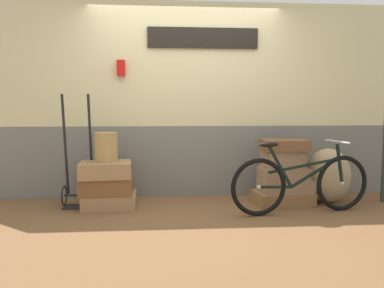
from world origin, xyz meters
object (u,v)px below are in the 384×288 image
burlap_sack (328,176)px  suitcase_5 (283,173)px  wicker_basket (106,147)px  suitcase_7 (284,145)px  bicycle (301,183)px  suitcase_2 (106,170)px  suitcase_4 (285,185)px  suitcase_1 (107,186)px  suitcase_0 (110,200)px  luggage_trolley (78,177)px  suitcase_3 (282,198)px  suitcase_6 (283,159)px

burlap_sack → suitcase_5: bearing=-178.2°
wicker_basket → suitcase_7: bearing=-0.2°
bicycle → suitcase_2: bearing=169.6°
suitcase_4 → suitcase_1: bearing=-179.0°
suitcase_1 → bicycle: 2.26m
suitcase_1 → burlap_sack: 2.74m
suitcase_7 → burlap_sack: (0.58, 0.04, -0.40)m
burlap_sack → suitcase_4: bearing=-178.5°
wicker_basket → suitcase_5: bearing=0.4°
suitcase_0 → suitcase_2: suitcase_2 is taller
luggage_trolley → burlap_sack: 3.09m
suitcase_1 → suitcase_7: bearing=-1.3°
suitcase_0 → bicycle: size_ratio=0.37×
luggage_trolley → suitcase_2: bearing=-21.3°
luggage_trolley → suitcase_3: bearing=-2.7°
suitcase_7 → bicycle: bicycle is taller
suitcase_4 → bicycle: size_ratio=0.37×
suitcase_2 → suitcase_6: (2.15, 0.02, 0.10)m
suitcase_2 → bicycle: 2.26m
suitcase_4 → burlap_sack: burlap_sack is taller
suitcase_5 → suitcase_7: bearing=-100.0°
luggage_trolley → bicycle: 2.63m
suitcase_3 → wicker_basket: size_ratio=1.95×
suitcase_5 → bicycle: bearing=-85.7°
suitcase_0 → wicker_basket: 0.65m
suitcase_4 → suitcase_7: 0.50m
suitcase_5 → suitcase_6: size_ratio=1.19×
suitcase_7 → burlap_sack: suitcase_7 is taller
suitcase_4 → suitcase_3: bearing=-145.8°
suitcase_3 → wicker_basket: bearing=173.4°
suitcase_0 → suitcase_7: (2.13, -0.02, 0.66)m
suitcase_2 → luggage_trolley: bearing=154.1°
suitcase_7 → wicker_basket: (-2.15, 0.01, -0.01)m
suitcase_3 → suitcase_6: (-0.01, 0.00, 0.48)m
luggage_trolley → suitcase_4: bearing=-2.2°
suitcase_0 → suitcase_1: size_ratio=1.02×
suitcase_1 → suitcase_6: bearing=-1.1°
wicker_basket → luggage_trolley: (-0.36, 0.12, -0.37)m
bicycle → suitcase_5: bearing=97.7°
suitcase_1 → suitcase_4: bearing=-0.5°
suitcase_0 → suitcase_1: (-0.03, -0.02, 0.18)m
suitcase_5 → burlap_sack: size_ratio=0.82×
suitcase_6 → wicker_basket: wicker_basket is taller
suitcase_6 → bicycle: 0.49m
suitcase_4 → suitcase_5: (-0.02, -0.00, 0.15)m
suitcase_2 → suitcase_7: bearing=-4.3°
suitcase_6 → luggage_trolley: luggage_trolley is taller
suitcase_7 → bicycle: (0.06, -0.42, -0.39)m
suitcase_2 → suitcase_6: 2.15m
suitcase_0 → luggage_trolley: bearing=162.8°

